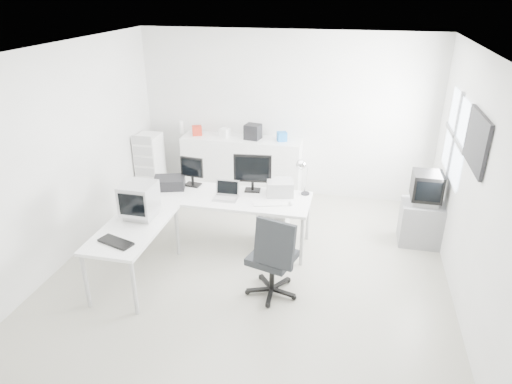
% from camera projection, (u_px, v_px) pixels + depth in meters
% --- Properties ---
extents(floor, '(5.00, 5.00, 0.01)m').
position_uv_depth(floor, '(253.00, 266.00, 6.12)').
color(floor, beige).
rests_on(floor, ground).
extents(ceiling, '(5.00, 5.00, 0.01)m').
position_uv_depth(ceiling, '(252.00, 49.00, 4.95)').
color(ceiling, white).
rests_on(ceiling, back_wall).
extents(back_wall, '(5.00, 0.02, 2.80)m').
position_uv_depth(back_wall, '(285.00, 116.00, 7.75)').
color(back_wall, white).
rests_on(back_wall, floor).
extents(left_wall, '(0.02, 5.00, 2.80)m').
position_uv_depth(left_wall, '(69.00, 154.00, 6.03)').
color(left_wall, white).
rests_on(left_wall, floor).
extents(right_wall, '(0.02, 5.00, 2.80)m').
position_uv_depth(right_wall, '(472.00, 187.00, 5.04)').
color(right_wall, white).
rests_on(right_wall, floor).
extents(window, '(0.02, 1.20, 1.10)m').
position_uv_depth(window, '(455.00, 137.00, 6.03)').
color(window, white).
rests_on(window, right_wall).
extents(wall_picture, '(0.04, 0.90, 0.60)m').
position_uv_depth(wall_picture, '(477.00, 141.00, 4.93)').
color(wall_picture, black).
rests_on(wall_picture, right_wall).
extents(main_desk, '(2.40, 0.80, 0.75)m').
position_uv_depth(main_desk, '(225.00, 219.00, 6.52)').
color(main_desk, white).
rests_on(main_desk, floor).
extents(side_desk, '(0.70, 1.40, 0.75)m').
position_uv_depth(side_desk, '(135.00, 253.00, 5.71)').
color(side_desk, white).
rests_on(side_desk, floor).
extents(drawer_pedestal, '(0.40, 0.50, 0.60)m').
position_uv_depth(drawer_pedestal, '(274.00, 228.00, 6.46)').
color(drawer_pedestal, white).
rests_on(drawer_pedestal, floor).
extents(inkjet_printer, '(0.52, 0.45, 0.15)m').
position_uv_depth(inkjet_printer, '(169.00, 183.00, 6.59)').
color(inkjet_printer, black).
rests_on(inkjet_printer, main_desk).
extents(lcd_monitor_small, '(0.36, 0.24, 0.43)m').
position_uv_depth(lcd_monitor_small, '(192.00, 172.00, 6.61)').
color(lcd_monitor_small, black).
rests_on(lcd_monitor_small, main_desk).
extents(lcd_monitor_large, '(0.55, 0.26, 0.55)m').
position_uv_depth(lcd_monitor_large, '(253.00, 173.00, 6.40)').
color(lcd_monitor_large, black).
rests_on(lcd_monitor_large, main_desk).
extents(laptop, '(0.33, 0.34, 0.22)m').
position_uv_depth(laptop, '(225.00, 192.00, 6.22)').
color(laptop, '#B7B7BA').
rests_on(laptop, main_desk).
extents(white_keyboard, '(0.39, 0.21, 0.02)m').
position_uv_depth(white_keyboard, '(268.00, 204.00, 6.10)').
color(white_keyboard, white).
rests_on(white_keyboard, main_desk).
extents(white_mouse, '(0.06, 0.06, 0.06)m').
position_uv_depth(white_mouse, '(291.00, 203.00, 6.08)').
color(white_mouse, white).
rests_on(white_mouse, main_desk).
extents(laser_printer, '(0.42, 0.39, 0.21)m').
position_uv_depth(laser_printer, '(280.00, 187.00, 6.37)').
color(laser_printer, '#A7A7A7').
rests_on(laser_printer, main_desk).
extents(desk_lamp, '(0.20, 0.20, 0.47)m').
position_uv_depth(desk_lamp, '(306.00, 179.00, 6.32)').
color(desk_lamp, silver).
rests_on(desk_lamp, main_desk).
extents(crt_monitor, '(0.45, 0.45, 0.51)m').
position_uv_depth(crt_monitor, '(139.00, 199.00, 5.67)').
color(crt_monitor, '#B7B7BA').
rests_on(crt_monitor, side_desk).
extents(black_keyboard, '(0.46, 0.29, 0.03)m').
position_uv_depth(black_keyboard, '(116.00, 242.00, 5.20)').
color(black_keyboard, black).
rests_on(black_keyboard, side_desk).
extents(office_chair, '(0.79, 0.79, 1.11)m').
position_uv_depth(office_chair, '(272.00, 254.00, 5.36)').
color(office_chair, '#26292C').
rests_on(office_chair, floor).
extents(tv_cabinet, '(0.58, 0.47, 0.63)m').
position_uv_depth(tv_cabinet, '(421.00, 223.00, 6.55)').
color(tv_cabinet, gray).
rests_on(tv_cabinet, floor).
extents(crt_tv, '(0.50, 0.48, 0.45)m').
position_uv_depth(crt_tv, '(426.00, 189.00, 6.32)').
color(crt_tv, black).
rests_on(crt_tv, tv_cabinet).
extents(sideboard, '(2.07, 0.52, 1.04)m').
position_uv_depth(sideboard, '(242.00, 166.00, 8.03)').
color(sideboard, white).
rests_on(sideboard, floor).
extents(clutter_box_a, '(0.21, 0.20, 0.16)m').
position_uv_depth(clutter_box_a, '(197.00, 131.00, 7.94)').
color(clutter_box_a, red).
rests_on(clutter_box_a, sideboard).
extents(clutter_box_b, '(0.19, 0.18, 0.15)m').
position_uv_depth(clutter_box_b, '(225.00, 133.00, 7.84)').
color(clutter_box_b, white).
rests_on(clutter_box_b, sideboard).
extents(clutter_box_c, '(0.29, 0.27, 0.25)m').
position_uv_depth(clutter_box_c, '(253.00, 132.00, 7.72)').
color(clutter_box_c, black).
rests_on(clutter_box_c, sideboard).
extents(clutter_box_d, '(0.20, 0.19, 0.15)m').
position_uv_depth(clutter_box_d, '(282.00, 136.00, 7.64)').
color(clutter_box_d, blue).
rests_on(clutter_box_d, sideboard).
extents(clutter_bottle, '(0.07, 0.07, 0.22)m').
position_uv_depth(clutter_bottle, '(182.00, 127.00, 8.02)').
color(clutter_bottle, white).
rests_on(clutter_bottle, sideboard).
extents(filing_cabinet, '(0.38, 0.46, 1.09)m').
position_uv_depth(filing_cabinet, '(150.00, 165.00, 8.01)').
color(filing_cabinet, white).
rests_on(filing_cabinet, floor).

